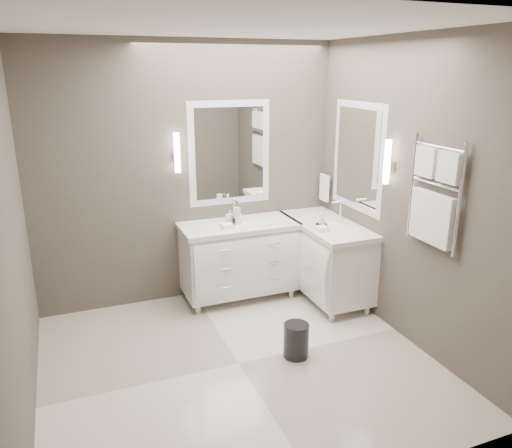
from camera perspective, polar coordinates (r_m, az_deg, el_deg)
name	(u,v)px	position (r m, az deg, el deg)	size (l,w,h in m)	color
floor	(239,364)	(4.43, -1.99, -15.69)	(3.20, 3.00, 0.01)	beige
ceiling	(235,24)	(3.72, -2.45, 21.89)	(3.20, 3.00, 0.01)	white
wall_back	(189,175)	(5.27, -7.70, 5.60)	(3.20, 0.01, 2.70)	#4C443D
wall_front	(336,288)	(2.57, 9.15, -7.19)	(3.20, 0.01, 2.70)	#4C443D
wall_left	(8,236)	(3.68, -26.48, -1.26)	(0.01, 3.00, 2.70)	#4C443D
wall_right	(407,193)	(4.63, 16.91, 3.37)	(0.01, 3.00, 2.70)	#4C443D
vanity_back	(239,256)	(5.37, -1.93, -3.63)	(1.24, 0.59, 0.97)	white
vanity_right	(326,255)	(5.44, 7.97, -3.52)	(0.59, 1.24, 0.97)	white
mirror_back	(230,153)	(5.34, -3.01, 8.07)	(0.90, 0.02, 1.10)	white
mirror_right	(358,157)	(5.21, 11.54, 7.53)	(0.02, 0.90, 1.10)	white
sconce_back	(177,154)	(5.12, -9.01, 7.96)	(0.06, 0.06, 0.40)	white
sconce_right	(387,163)	(4.70, 14.75, 6.79)	(0.06, 0.06, 0.40)	white
towel_bar_corner	(324,187)	(5.74, 7.82, 4.18)	(0.03, 0.22, 0.30)	white
towel_ladder	(434,200)	(4.29, 19.65, 2.61)	(0.06, 0.58, 0.90)	white
waste_bin	(296,340)	(4.46, 4.61, -13.10)	(0.22, 0.22, 0.31)	black
amenity_tray_back	(233,223)	(5.23, -2.61, 0.11)	(0.14, 0.11, 0.02)	black
amenity_tray_right	(322,225)	(5.19, 7.54, -0.17)	(0.11, 0.14, 0.02)	black
water_bottle	(237,216)	(5.18, -2.14, 0.89)	(0.07, 0.07, 0.19)	silver
soap_bottle_a	(230,216)	(5.22, -3.01, 0.92)	(0.06, 0.06, 0.13)	white
soap_bottle_b	(237,218)	(5.19, -2.20, 0.72)	(0.08, 0.08, 0.10)	black
soap_bottle_c	(322,216)	(5.16, 7.59, 0.87)	(0.07, 0.07, 0.17)	white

